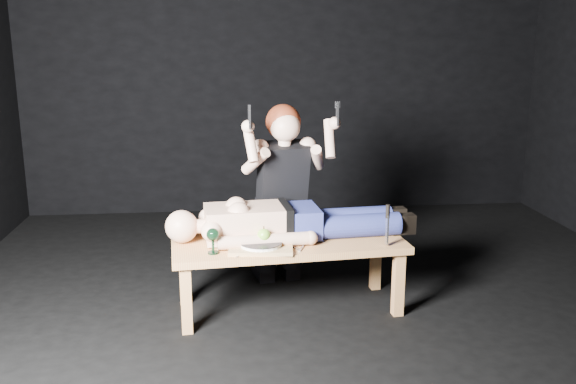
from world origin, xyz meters
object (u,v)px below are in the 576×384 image
Objects in this scene: table at (289,275)px; lying_man at (293,217)px; kneeling_woman at (280,192)px; carving_knife at (387,225)px; serving_tray at (261,247)px; goblet at (213,241)px.

lying_man reaches higher than table.
kneeling_woman reaches higher than carving_knife.
kneeling_woman reaches higher than serving_tray.
table is 0.69m from carving_knife.
lying_man is 1.08× the size of kneeling_woman.
carving_knife is (0.58, -0.15, 0.35)m from table.
kneeling_woman is 0.65m from serving_tray.
serving_tray is 0.29m from goblet.
goblet is 1.04m from carving_knife.
serving_tray is 1.45× the size of carving_knife.
carving_knife is (0.54, -0.24, -0.00)m from lying_man.
kneeling_woman is at bearing 128.72° from carving_knife.
table is at bearing 160.40° from carving_knife.
goblet is at bearing 176.68° from carving_knife.
kneeling_woman is at bearing 92.42° from lying_man.
lying_man reaches higher than serving_tray.
carving_knife is at bearing -19.60° from table.
goblet reaches higher than table.
lying_man is 0.39m from kneeling_woman.
lying_man is 0.57m from goblet.
serving_tray is at bearing -138.64° from lying_man.
lying_man is 0.33m from serving_tray.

